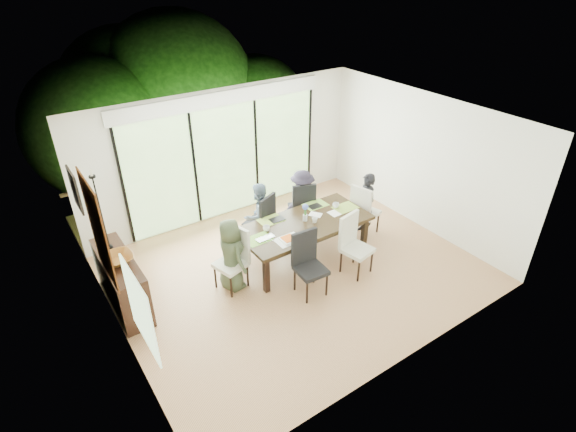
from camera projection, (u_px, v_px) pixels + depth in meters
floor at (296, 270)px, 8.00m from camera, size 6.00×5.00×0.01m
ceiling at (298, 124)px, 6.62m from camera, size 6.00×5.00×0.01m
wall_back at (225, 154)px, 9.09m from camera, size 6.00×0.02×2.70m
wall_front at (414, 286)px, 5.53m from camera, size 6.00×0.02×2.70m
wall_left at (109, 268)px, 5.85m from camera, size 0.02×5.00×2.70m
wall_right at (422, 162)px, 8.78m from camera, size 0.02×5.00×2.70m
glass_doors at (227, 162)px, 9.14m from camera, size 4.20×0.02×2.30m
blinds_header at (222, 99)px, 8.47m from camera, size 4.40×0.06×0.28m
mullion_a at (123, 189)px, 8.11m from camera, size 0.05×0.04×2.30m
mullion_b at (195, 170)px, 8.79m from camera, size 0.05×0.04×2.30m
mullion_c at (256, 154)px, 9.47m from camera, size 0.05×0.04×2.30m
mullion_d at (309, 141)px, 10.15m from camera, size 0.05×0.04×2.30m
side_window at (140, 310)px, 4.94m from camera, size 0.02×0.90×1.00m
deck at (212, 198)px, 10.44m from camera, size 6.00×1.80×0.10m
rail_top at (195, 163)px, 10.70m from camera, size 6.00×0.08×0.06m
foliage_left at (98, 130)px, 10.08m from camera, size 3.20×3.20×3.20m
foliage_mid at (178, 92)px, 11.39m from camera, size 4.00×4.00×4.00m
foliage_right at (255, 109)px, 11.97m from camera, size 2.80×2.80×2.80m
foliage_far at (131, 99)px, 11.49m from camera, size 3.60×3.60×3.60m
table_top at (304, 224)px, 7.98m from camera, size 2.40×1.10×0.06m
table_apron at (304, 228)px, 8.02m from camera, size 2.20×0.90×0.10m
table_leg_fl at (266, 274)px, 7.34m from camera, size 0.09×0.09×0.69m
table_leg_fr at (364, 234)px, 8.39m from camera, size 0.09×0.09×0.69m
table_leg_bl at (241, 250)px, 7.95m from camera, size 0.09×0.09×0.69m
table_leg_br at (335, 215)px, 9.00m from camera, size 0.09×0.09×0.69m
chair_left_end at (230, 260)px, 7.33m from camera, size 0.56×0.56×1.10m
chair_right_end at (366, 209)px, 8.79m from camera, size 0.56×0.56×1.10m
chair_far_left at (258, 219)px, 8.45m from camera, size 0.61×0.61×1.10m
chair_far_right at (301, 205)px, 8.93m from camera, size 0.60×0.60×1.10m
chair_near_left at (311, 266)px, 7.20m from camera, size 0.49×0.49×1.10m
chair_near_right at (358, 246)px, 7.69m from camera, size 0.54×0.54×1.10m
person_left_end at (231, 255)px, 7.30m from camera, size 0.42×0.63×1.29m
person_right_end at (366, 205)px, 8.73m from camera, size 0.51×0.67×1.29m
person_far_left at (259, 215)px, 8.38m from camera, size 0.65×0.46×1.29m
person_far_right at (302, 201)px, 8.87m from camera, size 0.61×0.39×1.29m
placemat_left at (259, 239)px, 7.50m from camera, size 0.44×0.32×0.01m
placemat_right at (345, 207)px, 8.42m from camera, size 0.44×0.32×0.01m
placemat_far_l at (271, 220)px, 8.02m from camera, size 0.44×0.32×0.01m
placemat_far_r at (315, 205)px, 8.51m from camera, size 0.44×0.32×0.01m
placemat_paper at (288, 240)px, 7.48m from camera, size 0.44×0.32×0.01m
tablet_far_l at (277, 219)px, 8.03m from camera, size 0.26×0.18×0.01m
tablet_far_r at (315, 206)px, 8.45m from camera, size 0.24×0.17×0.01m
papers at (337, 212)px, 8.26m from camera, size 0.30×0.22×0.00m
platter_base at (288, 239)px, 7.47m from camera, size 0.26×0.26×0.02m
platter_snacks at (288, 238)px, 7.46m from camera, size 0.20×0.20×0.01m
vase at (305, 218)px, 7.99m from camera, size 0.08×0.08×0.12m
hyacinth_stems at (305, 212)px, 7.93m from camera, size 0.04×0.04×0.16m
hyacinth_blooms at (305, 207)px, 7.88m from camera, size 0.11×0.11×0.11m
laptop at (267, 240)px, 7.47m from camera, size 0.34×0.23×0.03m
cup_a at (266, 228)px, 7.70m from camera, size 0.16×0.16×0.10m
cup_b at (315, 220)px, 7.94m from camera, size 0.14×0.14×0.09m
cup_c at (336, 205)px, 8.40m from camera, size 0.18×0.18×0.10m
book at (314, 217)px, 8.11m from camera, size 0.26×0.28×0.02m
sideboard at (122, 282)px, 7.03m from camera, size 0.44×1.56×0.88m
bowl at (117, 259)px, 6.71m from camera, size 0.47×0.47×0.11m
candlestick_base at (109, 247)px, 7.05m from camera, size 0.10×0.10×0.04m
candlestick_shaft at (101, 213)px, 6.73m from camera, size 0.02×0.02×1.22m
candlestick_pan at (92, 177)px, 6.42m from camera, size 0.10×0.10×0.03m
candle at (91, 173)px, 6.39m from camera, size 0.04×0.04×0.10m
tapestry at (98, 230)px, 5.97m from camera, size 0.02×1.00×1.50m
art_frame at (75, 190)px, 6.87m from camera, size 0.03×0.55×0.65m
art_canvas at (76, 190)px, 6.88m from camera, size 0.01×0.45×0.55m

